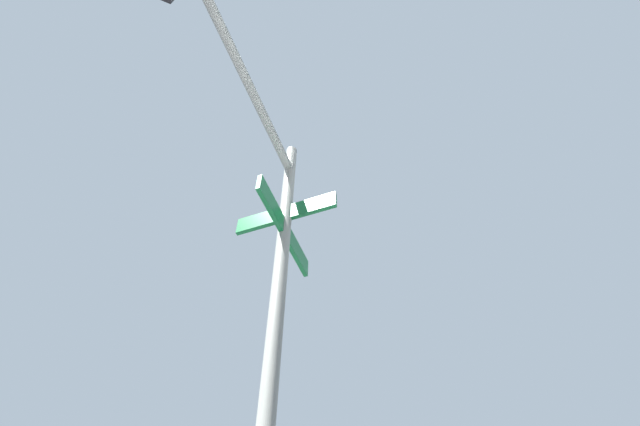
# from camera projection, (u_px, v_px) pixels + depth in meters

# --- Properties ---
(traffic_signal_near) EXTENTS (2.08, 2.20, 5.89)m
(traffic_signal_near) POSITION_uv_depth(u_px,v_px,m) (227.00, 164.00, 3.23)
(traffic_signal_near) COLOR slate
(traffic_signal_near) RESTS_ON ground_plane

